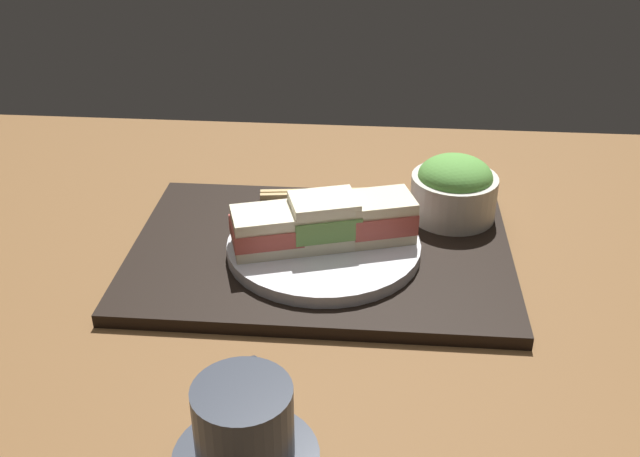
{
  "coord_description": "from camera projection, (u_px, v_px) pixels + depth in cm",
  "views": [
    {
      "loc": [
        -2.98,
        67.54,
        47.06
      ],
      "look_at": [
        3.21,
        -5.86,
        5.0
      ],
      "focal_mm": 41.69,
      "sensor_mm": 36.0,
      "label": 1
    }
  ],
  "objects": [
    {
      "name": "salad_bowl",
      "position": [
        454.0,
        188.0,
        0.93
      ],
      "size": [
        10.76,
        10.76,
        8.04
      ],
      "color": "beige",
      "rests_on": "serving_tray"
    },
    {
      "name": "sandwich_plate",
      "position": [
        324.0,
        247.0,
        0.86
      ],
      "size": [
        22.52,
        22.52,
        1.43
      ],
      "primitive_type": "cylinder",
      "color": "silver",
      "rests_on": "serving_tray"
    },
    {
      "name": "ground_plane",
      "position": [
        344.0,
        306.0,
        0.83
      ],
      "size": [
        140.0,
        100.0,
        3.0
      ],
      "primitive_type": "cube",
      "color": "brown"
    },
    {
      "name": "sandwich_near",
      "position": [
        380.0,
        217.0,
        0.86
      ],
      "size": [
        8.84,
        7.88,
        5.12
      ],
      "color": "beige",
      "rests_on": "sandwich_plate"
    },
    {
      "name": "sandwich_middle",
      "position": [
        324.0,
        220.0,
        0.85
      ],
      "size": [
        9.06,
        8.02,
        5.74
      ],
      "color": "#EFE5C1",
      "rests_on": "sandwich_plate"
    },
    {
      "name": "serving_tray",
      "position": [
        321.0,
        253.0,
        0.88
      ],
      "size": [
        44.7,
        31.09,
        1.55
      ],
      "primitive_type": "cube",
      "color": "black",
      "rests_on": "ground_plane"
    },
    {
      "name": "chopsticks_pair",
      "position": [
        331.0,
        193.0,
        0.99
      ],
      "size": [
        18.91,
        4.12,
        0.7
      ],
      "color": "tan",
      "rests_on": "serving_tray"
    },
    {
      "name": "coffee_cup",
      "position": [
        244.0,
        426.0,
        0.6
      ],
      "size": [
        12.3,
        13.11,
        7.5
      ],
      "color": "#333842",
      "rests_on": "ground_plane"
    },
    {
      "name": "sandwich_far",
      "position": [
        266.0,
        231.0,
        0.84
      ],
      "size": [
        9.14,
        7.96,
        4.67
      ],
      "color": "#EFE5C1",
      "rests_on": "sandwich_plate"
    }
  ]
}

